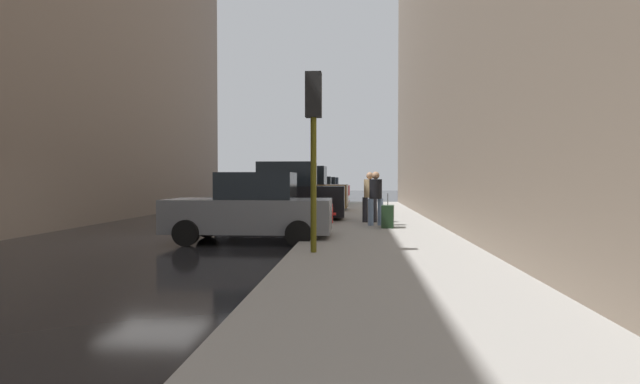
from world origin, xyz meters
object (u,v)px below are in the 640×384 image
at_px(traffic_light, 314,122).
at_px(pedestrian_in_jeans, 376,195).
at_px(parked_red_hatchback, 326,188).
at_px(fire_hydrant, 330,213).
at_px(parked_black_suv, 283,195).
at_px(parked_bronze_suv, 301,191).
at_px(parked_blue_sedan, 320,190).
at_px(parked_dark_green_sedan, 313,192).
at_px(parked_gray_coupe, 251,209).
at_px(rolling_suitcase, 388,216).
at_px(pedestrian_in_tan_coat, 370,194).

height_order(traffic_light, pedestrian_in_jeans, traffic_light).
bearing_deg(parked_red_hatchback, fire_hydrant, -85.99).
bearing_deg(parked_red_hatchback, pedestrian_in_jeans, -82.88).
relative_size(parked_black_suv, parked_bronze_suv, 0.99).
bearing_deg(fire_hydrant, pedestrian_in_jeans, -26.19).
relative_size(traffic_light, pedestrian_in_jeans, 2.11).
relative_size(parked_blue_sedan, parked_red_hatchback, 1.01).
bearing_deg(parked_blue_sedan, pedestrian_in_jeans, -80.75).
distance_m(parked_bronze_suv, parked_dark_green_sedan, 6.52).
height_order(parked_blue_sedan, pedestrian_in_jeans, pedestrian_in_jeans).
bearing_deg(parked_black_suv, parked_gray_coupe, -90.00).
height_order(parked_black_suv, parked_dark_green_sedan, parked_black_suv).
bearing_deg(rolling_suitcase, parked_bronze_suv, 112.62).
height_order(parked_blue_sedan, pedestrian_in_tan_coat, pedestrian_in_tan_coat).
bearing_deg(parked_black_suv, traffic_light, -77.37).
distance_m(parked_bronze_suv, traffic_light, 14.22).
xyz_separation_m(parked_gray_coupe, parked_blue_sedan, (-0.00, 23.56, 0.00)).
relative_size(parked_red_hatchback, pedestrian_in_jeans, 2.47).
bearing_deg(parked_blue_sedan, parked_black_suv, -90.00).
height_order(parked_gray_coupe, fire_hydrant, parked_gray_coupe).
distance_m(fire_hydrant, pedestrian_in_tan_coat, 1.53).
bearing_deg(pedestrian_in_tan_coat, traffic_light, -100.30).
distance_m(parked_black_suv, pedestrian_in_jeans, 4.02).
xyz_separation_m(parked_black_suv, pedestrian_in_jeans, (3.31, -2.29, 0.07)).
height_order(parked_black_suv, rolling_suitcase, parked_black_suv).
distance_m(parked_blue_sedan, parked_red_hatchback, 6.18).
relative_size(parked_blue_sedan, pedestrian_in_tan_coat, 2.49).
bearing_deg(rolling_suitcase, parked_black_suv, 140.31).
bearing_deg(parked_dark_green_sedan, parked_blue_sedan, 90.00).
bearing_deg(parked_dark_green_sedan, pedestrian_in_tan_coat, -76.77).
height_order(traffic_light, rolling_suitcase, traffic_light).
relative_size(parked_dark_green_sedan, fire_hydrant, 6.04).
bearing_deg(traffic_light, parked_bronze_suv, 97.55).
relative_size(parked_black_suv, rolling_suitcase, 4.45).
height_order(parked_gray_coupe, pedestrian_in_tan_coat, pedestrian_in_tan_coat).
xyz_separation_m(parked_black_suv, parked_red_hatchback, (0.00, 24.18, -0.18)).
height_order(parked_bronze_suv, parked_blue_sedan, parked_bronze_suv).
distance_m(parked_bronze_suv, rolling_suitcase, 9.50).
relative_size(parked_bronze_suv, parked_red_hatchback, 1.10).
relative_size(parked_bronze_suv, fire_hydrant, 6.60).
relative_size(traffic_light, pedestrian_in_tan_coat, 2.11).
height_order(parked_blue_sedan, rolling_suitcase, parked_blue_sedan).
distance_m(parked_black_suv, parked_red_hatchback, 24.18).
distance_m(parked_dark_green_sedan, rolling_suitcase, 15.70).
relative_size(parked_dark_green_sedan, pedestrian_in_jeans, 2.49).
bearing_deg(pedestrian_in_tan_coat, parked_bronze_suv, 114.61).
bearing_deg(parked_black_suv, fire_hydrant, -40.77).
height_order(parked_gray_coupe, rolling_suitcase, parked_gray_coupe).
xyz_separation_m(parked_bronze_suv, pedestrian_in_jeans, (3.31, -8.02, 0.07)).
xyz_separation_m(parked_black_suv, rolling_suitcase, (3.65, -3.03, -0.54)).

